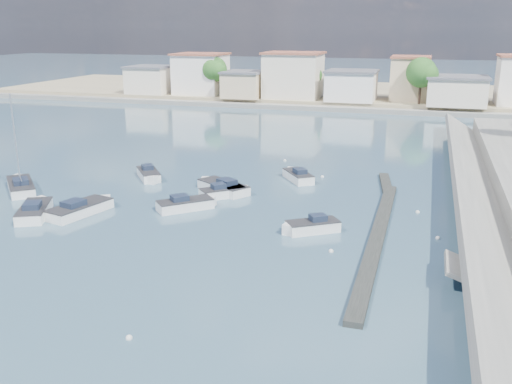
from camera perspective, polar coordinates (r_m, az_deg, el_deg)
ground at (r=70.74m, az=8.64°, el=4.34°), size 400.00×400.00×0.00m
breakwater at (r=43.74m, az=12.25°, el=-3.14°), size 2.00×31.02×0.35m
far_shore_land at (r=121.73m, az=12.37°, el=9.47°), size 160.00×40.00×1.40m
far_shore_quay at (r=101.01m, az=11.30°, el=8.01°), size 160.00×2.50×0.80m
far_town at (r=105.91m, az=17.65°, el=10.42°), size 113.01×12.80×8.35m
shore_trees at (r=97.03m, az=16.30°, el=10.82°), size 74.56×38.32×7.92m
motorboat_a at (r=48.43m, az=-21.22°, el=-1.73°), size 4.04×5.55×1.48m
motorboat_b at (r=50.03m, az=-3.12°, el=-0.06°), size 3.95×3.80×1.48m
motorboat_c at (r=51.78m, az=-3.47°, el=0.50°), size 5.57×4.57×1.48m
motorboat_d at (r=41.65m, az=5.43°, el=-3.52°), size 4.03×3.44×1.48m
motorboat_e at (r=47.67m, az=-16.96°, el=-1.60°), size 3.47×6.17×1.48m
motorboat_f at (r=55.58m, az=4.15°, el=1.60°), size 3.80×4.43×1.48m
motorboat_g at (r=56.74m, az=-10.65°, el=1.66°), size 3.93×4.43×1.48m
motorboat_h at (r=46.93m, az=-6.82°, el=-1.27°), size 4.48×4.35×1.48m
sailboat at (r=56.25m, az=-22.48°, el=0.59°), size 5.58×5.77×9.00m
mooring_buoys at (r=45.51m, az=7.26°, el=-2.28°), size 16.50×38.74×0.33m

